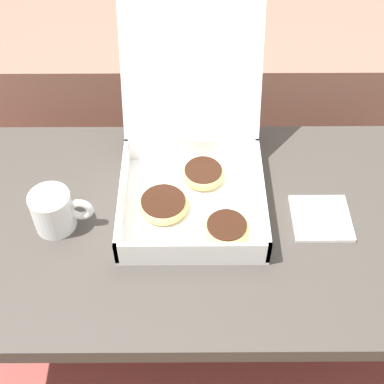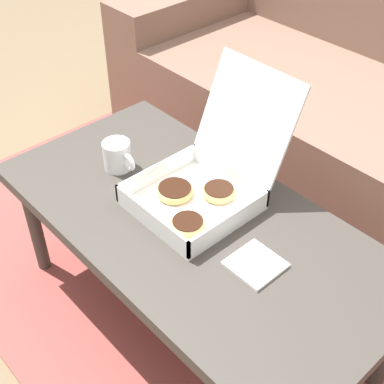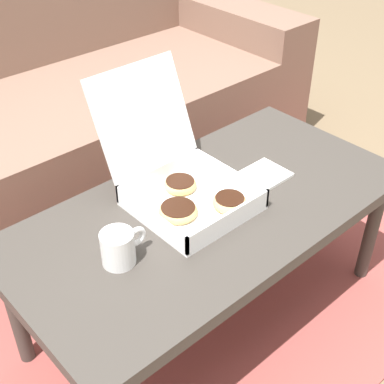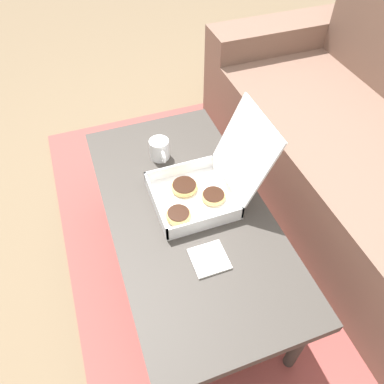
{
  "view_description": "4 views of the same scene",
  "coord_description": "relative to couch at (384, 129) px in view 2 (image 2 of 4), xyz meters",
  "views": [
    {
      "loc": [
        -0.04,
        -0.87,
        1.33
      ],
      "look_at": [
        -0.04,
        -0.13,
        0.5
      ],
      "focal_mm": 50.0,
      "sensor_mm": 36.0,
      "label": 1
    },
    {
      "loc": [
        0.79,
        -0.89,
        1.43
      ],
      "look_at": [
        -0.04,
        -0.13,
        0.5
      ],
      "focal_mm": 50.0,
      "sensor_mm": 36.0,
      "label": 2
    },
    {
      "loc": [
        -0.84,
        -1.02,
        1.37
      ],
      "look_at": [
        -0.04,
        -0.13,
        0.5
      ],
      "focal_mm": 50.0,
      "sensor_mm": 36.0,
      "label": 3
    },
    {
      "loc": [
        0.85,
        -0.46,
        1.56
      ],
      "look_at": [
        -0.04,
        -0.13,
        0.5
      ],
      "focal_mm": 35.0,
      "sensor_mm": 36.0,
      "label": 4
    }
  ],
  "objects": [
    {
      "name": "ground_plane",
      "position": [
        0.0,
        -0.83,
        -0.3
      ],
      "size": [
        12.0,
        12.0,
        0.0
      ],
      "primitive_type": "plane",
      "color": "#756047"
    },
    {
      "name": "pastry_box",
      "position": [
        -0.04,
        -0.92,
        0.21
      ],
      "size": [
        0.3,
        0.41,
        0.34
      ],
      "color": "white",
      "rests_on": "coffee_table"
    },
    {
      "name": "coffee_table",
      "position": [
        0.0,
        -1.0,
        0.11
      ],
      "size": [
        1.17,
        0.59,
        0.45
      ],
      "color": "#3D3833",
      "rests_on": "ground_plane"
    },
    {
      "name": "napkin_stack",
      "position": [
        0.23,
        -1.0,
        0.16
      ],
      "size": [
        0.12,
        0.12,
        0.01
      ],
      "color": "white",
      "rests_on": "coffee_table"
    },
    {
      "name": "coffee_mug",
      "position": [
        -0.32,
        -1.01,
        0.2
      ],
      "size": [
        0.13,
        0.08,
        0.09
      ],
      "color": "white",
      "rests_on": "coffee_table"
    },
    {
      "name": "area_rug",
      "position": [
        0.0,
        -0.53,
        -0.29
      ],
      "size": [
        2.44,
        1.99,
        0.01
      ],
      "primitive_type": "cube",
      "color": "#994742",
      "rests_on": "ground_plane"
    },
    {
      "name": "couch",
      "position": [
        0.0,
        0.0,
        0.0
      ],
      "size": [
        2.32,
        0.88,
        0.85
      ],
      "color": "#7A5B4C",
      "rests_on": "ground_plane"
    }
  ]
}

